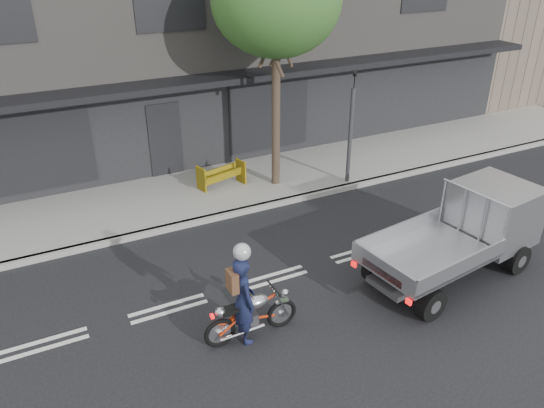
{
  "coord_description": "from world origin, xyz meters",
  "views": [
    {
      "loc": [
        -4.37,
        -8.71,
        6.89
      ],
      "look_at": [
        0.23,
        0.5,
        1.58
      ],
      "focal_mm": 35.0,
      "sensor_mm": 36.0,
      "label": 1
    }
  ],
  "objects_px": {
    "rider": "(243,300)",
    "flatbed_ute": "(482,220)",
    "motorcycle": "(251,314)",
    "construction_barrier": "(224,177)",
    "street_tree": "(276,2)",
    "traffic_light_pole": "(350,134)"
  },
  "relations": [
    {
      "from": "rider",
      "to": "flatbed_ute",
      "type": "xyz_separation_m",
      "value": [
        5.83,
        -0.04,
        0.23
      ]
    },
    {
      "from": "motorcycle",
      "to": "flatbed_ute",
      "type": "relative_size",
      "value": 0.43
    },
    {
      "from": "motorcycle",
      "to": "construction_barrier",
      "type": "bearing_deg",
      "value": 73.2
    },
    {
      "from": "street_tree",
      "to": "construction_barrier",
      "type": "height_order",
      "value": "street_tree"
    },
    {
      "from": "traffic_light_pole",
      "to": "flatbed_ute",
      "type": "relative_size",
      "value": 0.79
    },
    {
      "from": "street_tree",
      "to": "rider",
      "type": "distance_m",
      "value": 8.01
    },
    {
      "from": "construction_barrier",
      "to": "motorcycle",
      "type": "bearing_deg",
      "value": -107.22
    },
    {
      "from": "rider",
      "to": "construction_barrier",
      "type": "height_order",
      "value": "rider"
    },
    {
      "from": "construction_barrier",
      "to": "rider",
      "type": "bearing_deg",
      "value": -108.53
    },
    {
      "from": "construction_barrier",
      "to": "flatbed_ute",
      "type": "bearing_deg",
      "value": -57.53
    },
    {
      "from": "street_tree",
      "to": "motorcycle",
      "type": "bearing_deg",
      "value": -120.86
    },
    {
      "from": "traffic_light_pole",
      "to": "rider",
      "type": "distance_m",
      "value": 7.4
    },
    {
      "from": "flatbed_ute",
      "to": "traffic_light_pole",
      "type": "bearing_deg",
      "value": 85.62
    },
    {
      "from": "traffic_light_pole",
      "to": "motorcycle",
      "type": "distance_m",
      "value": 7.34
    },
    {
      "from": "rider",
      "to": "construction_barrier",
      "type": "distance_m",
      "value": 6.31
    },
    {
      "from": "street_tree",
      "to": "motorcycle",
      "type": "distance_m",
      "value": 8.17
    },
    {
      "from": "street_tree",
      "to": "construction_barrier",
      "type": "distance_m",
      "value": 5.0
    },
    {
      "from": "street_tree",
      "to": "traffic_light_pole",
      "type": "distance_m",
      "value": 4.23
    },
    {
      "from": "street_tree",
      "to": "flatbed_ute",
      "type": "xyz_separation_m",
      "value": [
        2.28,
        -5.73,
        -4.15
      ]
    },
    {
      "from": "traffic_light_pole",
      "to": "construction_barrier",
      "type": "height_order",
      "value": "traffic_light_pole"
    },
    {
      "from": "traffic_light_pole",
      "to": "construction_barrier",
      "type": "relative_size",
      "value": 2.6
    },
    {
      "from": "street_tree",
      "to": "rider",
      "type": "xyz_separation_m",
      "value": [
        -3.55,
        -5.69,
        -4.39
      ]
    }
  ]
}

